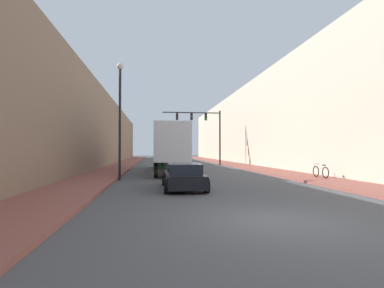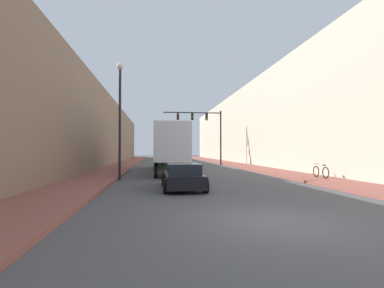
# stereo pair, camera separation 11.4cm
# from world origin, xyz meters

# --- Properties ---
(ground_plane) EXTENTS (200.00, 200.00, 0.00)m
(ground_plane) POSITION_xyz_m (0.00, 0.00, 0.00)
(ground_plane) COLOR #4C4C4F
(sidewalk_right) EXTENTS (3.01, 80.00, 0.15)m
(sidewalk_right) POSITION_xyz_m (6.97, 30.00, 0.07)
(sidewalk_right) COLOR brown
(sidewalk_right) RESTS_ON ground
(sidewalk_left) EXTENTS (3.01, 80.00, 0.15)m
(sidewalk_left) POSITION_xyz_m (-6.97, 30.00, 0.07)
(sidewalk_left) COLOR brown
(sidewalk_left) RESTS_ON ground
(building_right) EXTENTS (6.00, 80.00, 10.32)m
(building_right) POSITION_xyz_m (11.47, 30.00, 5.16)
(building_right) COLOR beige
(building_right) RESTS_ON ground
(building_left) EXTENTS (6.00, 80.00, 8.52)m
(building_left) POSITION_xyz_m (-11.47, 30.00, 4.26)
(building_left) COLOR #846B56
(building_left) RESTS_ON ground
(semi_truck) EXTENTS (2.48, 13.99, 3.81)m
(semi_truck) POSITION_xyz_m (-1.96, 18.58, 2.16)
(semi_truck) COLOR silver
(semi_truck) RESTS_ON ground
(sedan_car) EXTENTS (1.99, 4.41, 1.26)m
(sedan_car) POSITION_xyz_m (-1.73, 7.02, 0.61)
(sedan_car) COLOR black
(sedan_car) RESTS_ON ground
(traffic_signal_gantry) EXTENTS (7.51, 0.35, 6.99)m
(traffic_signal_gantry) POSITION_xyz_m (3.34, 30.24, 5.02)
(traffic_signal_gantry) COLOR black
(traffic_signal_gantry) RESTS_ON ground
(street_lamp) EXTENTS (0.44, 0.44, 7.46)m
(street_lamp) POSITION_xyz_m (-5.31, 11.67, 4.73)
(street_lamp) COLOR black
(street_lamp) RESTS_ON ground
(parked_bicycle) EXTENTS (0.44, 1.82, 0.86)m
(parked_bicycle) POSITION_xyz_m (7.38, 10.27, 0.53)
(parked_bicycle) COLOR black
(parked_bicycle) RESTS_ON sidewalk_right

